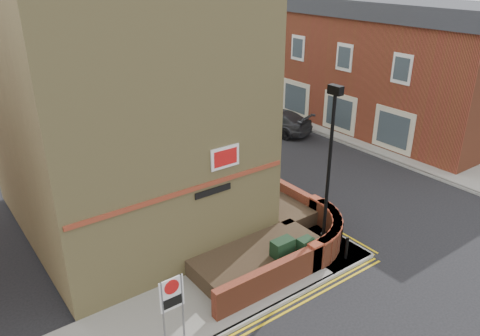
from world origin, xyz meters
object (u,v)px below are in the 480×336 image
Objects in this scene: utility_cabinet_large at (282,255)px; zone_sign at (172,299)px; lamppost at (329,173)px; silver_car_near at (178,126)px.

zone_sign is (-4.70, -0.80, 0.92)m from utility_cabinet_large.
zone_sign is (-6.60, -0.70, -1.70)m from lamppost.
lamppost reaches higher than utility_cabinet_large.
zone_sign is at bearing -173.93° from lamppost.
zone_sign reaches higher than silver_car_near.
lamppost is 14.82m from silver_car_near.
lamppost is 1.54× the size of silver_car_near.
utility_cabinet_large is at bearing -110.45° from silver_car_near.
utility_cabinet_large is (-1.90, 0.10, -2.62)m from lamppost.
silver_car_near reaches higher than utility_cabinet_large.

